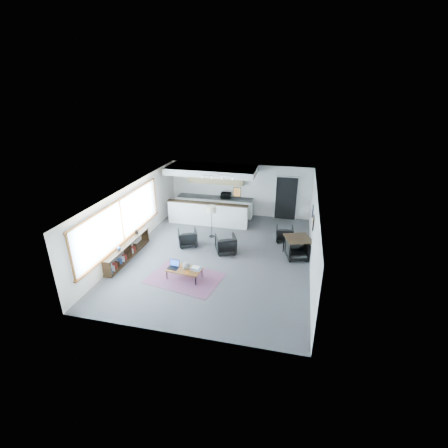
% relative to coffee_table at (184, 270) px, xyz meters
% --- Properties ---
extents(room, '(7.02, 9.02, 2.62)m').
position_rel_coffee_table_xyz_m(room, '(0.70, 1.88, 0.95)').
color(room, '#48484B').
rests_on(room, ground).
extents(window, '(0.10, 5.95, 1.66)m').
position_rel_coffee_table_xyz_m(window, '(-2.76, 0.98, 1.11)').
color(window, '#8CBFFF').
rests_on(window, room).
extents(console, '(0.35, 3.00, 0.80)m').
position_rel_coffee_table_xyz_m(console, '(-2.60, 0.83, -0.02)').
color(console, black).
rests_on(console, floor).
extents(kitchenette, '(4.20, 1.96, 2.60)m').
position_rel_coffee_table_xyz_m(kitchenette, '(-0.49, 5.58, 1.03)').
color(kitchenette, white).
rests_on(kitchenette, floor).
extents(doorway, '(1.10, 0.12, 2.15)m').
position_rel_coffee_table_xyz_m(doorway, '(3.00, 6.30, 0.72)').
color(doorway, black).
rests_on(doorway, room).
extents(track_light, '(1.60, 0.07, 0.15)m').
position_rel_coffee_table_xyz_m(track_light, '(0.11, 4.08, 2.18)').
color(track_light, silver).
rests_on(track_light, room).
extents(wall_art_lower, '(0.03, 0.38, 0.48)m').
position_rel_coffee_table_xyz_m(wall_art_lower, '(4.17, 2.28, 1.20)').
color(wall_art_lower, black).
rests_on(wall_art_lower, room).
extents(wall_art_upper, '(0.03, 0.34, 0.44)m').
position_rel_coffee_table_xyz_m(wall_art_upper, '(4.17, 3.58, 1.15)').
color(wall_art_upper, black).
rests_on(wall_art_upper, room).
extents(kilim_rug, '(2.70, 2.07, 0.01)m').
position_rel_coffee_table_xyz_m(kilim_rug, '(-0.00, 0.00, -0.34)').
color(kilim_rug, '#61334C').
rests_on(kilim_rug, floor).
extents(coffee_table, '(1.22, 0.74, 0.38)m').
position_rel_coffee_table_xyz_m(coffee_table, '(0.00, 0.00, 0.00)').
color(coffee_table, brown).
rests_on(coffee_table, floor).
extents(laptop, '(0.39, 0.33, 0.26)m').
position_rel_coffee_table_xyz_m(laptop, '(-0.38, 0.01, 0.10)').
color(laptop, black).
rests_on(laptop, coffee_table).
extents(ceramic_pot, '(0.26, 0.26, 0.26)m').
position_rel_coffee_table_xyz_m(ceramic_pot, '(0.08, -0.00, 0.16)').
color(ceramic_pot, gray).
rests_on(ceramic_pot, coffee_table).
extents(book_stack, '(0.37, 0.31, 0.10)m').
position_rel_coffee_table_xyz_m(book_stack, '(0.41, 0.05, 0.08)').
color(book_stack, silver).
rests_on(book_stack, coffee_table).
extents(coaster, '(0.13, 0.13, 0.01)m').
position_rel_coffee_table_xyz_m(coaster, '(0.17, -0.20, 0.03)').
color(coaster, '#E5590C').
rests_on(coaster, coffee_table).
extents(armchair_left, '(0.96, 0.93, 0.76)m').
position_rel_coffee_table_xyz_m(armchair_left, '(-0.71, 2.39, 0.03)').
color(armchair_left, black).
rests_on(armchair_left, floor).
extents(armchair_right, '(0.98, 0.96, 0.79)m').
position_rel_coffee_table_xyz_m(armchair_right, '(0.94, 2.18, 0.04)').
color(armchair_right, black).
rests_on(armchair_right, floor).
extents(floor_lamp, '(0.48, 0.48, 1.42)m').
position_rel_coffee_table_xyz_m(floor_lamp, '(0.03, 3.44, 0.88)').
color(floor_lamp, black).
rests_on(floor_lamp, floor).
extents(dining_table, '(1.20, 1.20, 0.79)m').
position_rel_coffee_table_xyz_m(dining_table, '(3.70, 2.48, 0.37)').
color(dining_table, black).
rests_on(dining_table, floor).
extents(dining_chair_near, '(0.81, 0.78, 0.69)m').
position_rel_coffee_table_xyz_m(dining_chair_near, '(3.70, 2.33, -0.00)').
color(dining_chair_near, black).
rests_on(dining_chair_near, floor).
extents(dining_chair_far, '(0.64, 0.60, 0.61)m').
position_rel_coffee_table_xyz_m(dining_chair_far, '(3.15, 3.73, -0.05)').
color(dining_chair_far, black).
rests_on(dining_chair_far, floor).
extents(microwave, '(0.50, 0.28, 0.33)m').
position_rel_coffee_table_xyz_m(microwave, '(0.07, 6.03, 0.75)').
color(microwave, black).
rests_on(microwave, kitchenette).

